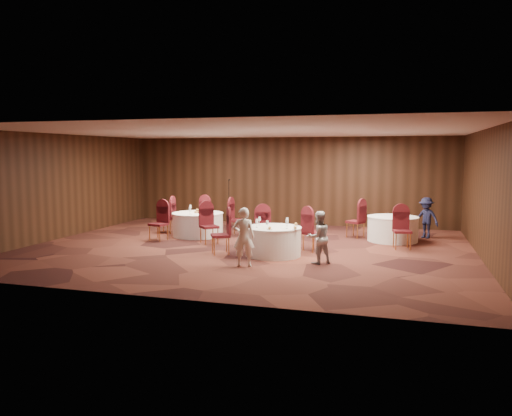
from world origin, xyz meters
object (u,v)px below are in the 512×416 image
(mic_stand, at_px, (229,213))
(woman_a, at_px, (244,237))
(table_right, at_px, (393,229))
(table_main, at_px, (273,241))
(man_c, at_px, (426,218))
(woman_b, at_px, (319,237))
(table_left, at_px, (198,224))

(mic_stand, distance_m, woman_a, 6.34)
(table_right, xyz_separation_m, woman_a, (-3.21, -4.48, 0.31))
(table_main, xyz_separation_m, man_c, (3.85, 3.91, 0.26))
(mic_stand, xyz_separation_m, woman_a, (2.45, -5.84, 0.18))
(table_right, relative_size, man_c, 1.19)
(mic_stand, bearing_deg, table_main, -57.92)
(mic_stand, bearing_deg, woman_a, -67.29)
(table_main, height_order, woman_a, woman_a)
(table_right, height_order, man_c, man_c)
(woman_a, xyz_separation_m, woman_b, (1.60, 0.80, -0.06))
(woman_a, distance_m, woman_b, 1.79)
(table_left, relative_size, mic_stand, 0.95)
(table_main, xyz_separation_m, mic_stand, (-2.78, 4.43, 0.13))
(table_right, bearing_deg, table_main, -133.18)
(table_main, relative_size, woman_b, 1.15)
(table_main, bearing_deg, woman_b, -25.74)
(woman_a, bearing_deg, table_left, -64.51)
(woman_b, bearing_deg, table_left, -73.25)
(table_right, relative_size, mic_stand, 0.88)
(woman_a, height_order, man_c, woman_a)
(table_left, relative_size, woman_b, 1.29)
(table_right, height_order, mic_stand, mic_stand)
(table_right, bearing_deg, mic_stand, 166.46)
(woman_a, height_order, woman_b, woman_a)
(man_c, bearing_deg, table_main, -104.16)
(table_left, distance_m, man_c, 7.11)
(table_main, relative_size, mic_stand, 0.85)
(table_left, xyz_separation_m, man_c, (6.91, 1.64, 0.26))
(woman_b, bearing_deg, mic_stand, -90.85)
(table_right, height_order, woman_b, woman_b)
(table_right, distance_m, woman_a, 5.52)
(table_main, relative_size, table_left, 0.89)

